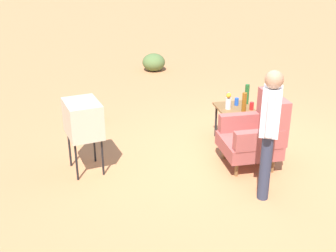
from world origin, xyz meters
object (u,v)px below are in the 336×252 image
object	(u,v)px
bottle_wine_green	(247,94)
flower_vase	(228,100)
person_standing	(269,127)
soda_can_red	(252,106)
soda_can_blue	(237,102)
bottle_tall_amber	(244,102)
tv_on_stand	(83,119)
side_table	(234,112)
armchair	(256,133)

from	to	relation	value
bottle_wine_green	flower_vase	bearing A→B (deg)	-65.68
person_standing	soda_can_red	bearing A→B (deg)	165.38
soda_can_blue	bottle_wine_green	bearing A→B (deg)	103.14
person_standing	soda_can_blue	bearing A→B (deg)	172.58
soda_can_red	bottle_wine_green	size ratio (longest dim) A/B	0.38
bottle_tall_amber	soda_can_blue	distance (m)	0.29
bottle_tall_amber	tv_on_stand	bearing A→B (deg)	-82.45
bottle_tall_amber	side_table	bearing A→B (deg)	-162.24
armchair	tv_on_stand	world-z (taller)	armchair
tv_on_stand	person_standing	xyz separation A→B (m)	(1.10, 2.20, 0.16)
armchair	bottle_wine_green	bearing A→B (deg)	167.38
bottle_wine_green	flower_vase	xyz separation A→B (m)	(0.17, -0.37, -0.01)
soda_can_red	soda_can_blue	size ratio (longest dim) A/B	1.00
person_standing	armchair	bearing A→B (deg)	166.29
flower_vase	bottle_tall_amber	bearing A→B (deg)	51.85
armchair	side_table	size ratio (longest dim) A/B	1.81
armchair	tv_on_stand	size ratio (longest dim) A/B	1.03
bottle_wine_green	flower_vase	world-z (taller)	bottle_wine_green
bottle_wine_green	soda_can_blue	distance (m)	0.21
armchair	side_table	bearing A→B (deg)	-178.53
soda_can_red	bottle_wine_green	bearing A→B (deg)	174.98
side_table	flower_vase	bearing A→B (deg)	-66.43
armchair	soda_can_blue	xyz separation A→B (m)	(-0.92, 0.03, 0.15)
soda_can_red	flower_vase	size ratio (longest dim) A/B	0.46
tv_on_stand	soda_can_blue	world-z (taller)	tv_on_stand
side_table	soda_can_blue	bearing A→B (deg)	141.33
person_standing	soda_can_red	distance (m)	1.54
armchair	soda_can_red	size ratio (longest dim) A/B	8.69
tv_on_stand	person_standing	world-z (taller)	person_standing
tv_on_stand	bottle_tall_amber	xyz separation A→B (m)	(-0.32, 2.43, -0.05)
armchair	soda_can_blue	bearing A→B (deg)	178.06
soda_can_red	flower_vase	bearing A→B (deg)	-108.52
soda_can_blue	flower_vase	world-z (taller)	flower_vase
bottle_wine_green	bottle_tall_amber	xyz separation A→B (m)	(0.32, -0.17, -0.01)
armchair	bottle_wine_green	xyz separation A→B (m)	(-0.96, 0.22, 0.25)
side_table	person_standing	xyz separation A→B (m)	(1.63, -0.17, 0.44)
soda_can_blue	flower_vase	xyz separation A→B (m)	(0.12, -0.18, 0.09)
soda_can_blue	flower_vase	distance (m)	0.24
soda_can_red	bottle_tall_amber	world-z (taller)	bottle_tall_amber
armchair	bottle_wine_green	distance (m)	1.02
side_table	tv_on_stand	xyz separation A→B (m)	(0.54, -2.36, 0.28)
flower_vase	side_table	bearing A→B (deg)	113.57
flower_vase	person_standing	bearing A→B (deg)	-1.35
tv_on_stand	bottle_wine_green	distance (m)	2.68
tv_on_stand	bottle_wine_green	world-z (taller)	tv_on_stand
armchair	soda_can_red	distance (m)	0.72
tv_on_stand	bottle_wine_green	bearing A→B (deg)	103.94
person_standing	bottle_wine_green	size ratio (longest dim) A/B	5.12
soda_can_blue	flower_vase	bearing A→B (deg)	-56.14
armchair	soda_can_red	bearing A→B (deg)	164.35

